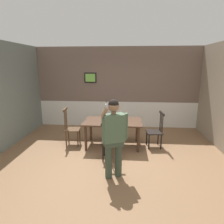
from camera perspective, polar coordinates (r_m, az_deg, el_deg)
The scene contains 7 objects.
ground_plane at distance 4.82m, azimuth -0.45°, elevation -14.05°, with size 6.43×6.43×0.00m, color #846042.
room_back_partition at distance 7.13m, azimuth 1.51°, elevation 6.61°, with size 5.84×0.17×2.85m.
dining_table at distance 5.45m, azimuth 0.23°, elevation -3.47°, with size 1.58×0.94×0.73m.
chair_near_window at distance 4.70m, azimuth -0.53°, elevation -8.51°, with size 0.41×0.41×0.95m.
chair_by_doorway at distance 5.55m, azimuth 12.52°, elevation -5.39°, with size 0.45×0.45×0.99m.
chair_at_table_head at distance 5.69m, azimuth -11.75°, elevation -4.60°, with size 0.44×0.44×1.06m.
person_figure at distance 3.85m, azimuth 0.55°, elevation -6.45°, with size 0.52×0.37×1.61m.
Camera 1 is at (0.38, -4.26, 2.23)m, focal length 31.52 mm.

